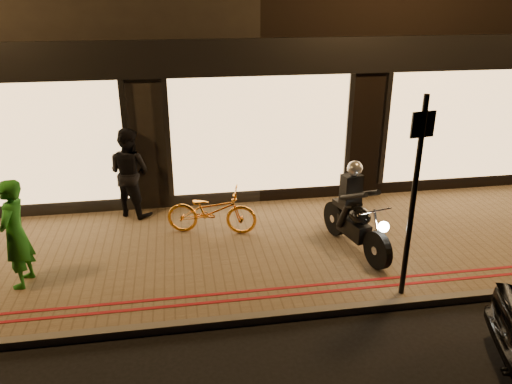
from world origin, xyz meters
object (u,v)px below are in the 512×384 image
motorcycle (355,217)px  person_green (15,234)px  bicycle_gold (212,211)px  sign_post (415,190)px

motorcycle → person_green: size_ratio=1.12×
motorcycle → bicycle_gold: 2.61m
sign_post → bicycle_gold: sign_post is taller
person_green → sign_post: bearing=87.0°
sign_post → person_green: size_ratio=1.75×
motorcycle → sign_post: sign_post is taller
motorcycle → person_green: 5.42m
sign_post → bicycle_gold: (-2.65, 2.47, -1.24)m
motorcycle → sign_post: bearing=-93.5°
bicycle_gold → person_green: size_ratio=0.97×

